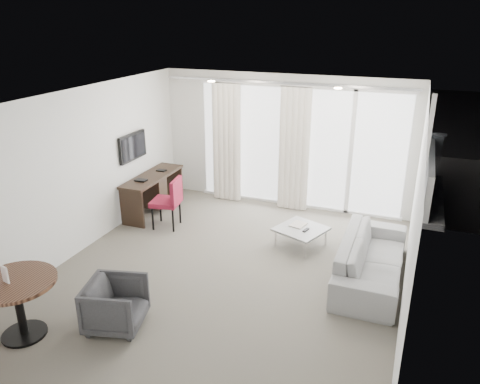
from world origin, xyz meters
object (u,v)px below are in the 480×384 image
(desk, at_px, (153,194))
(round_table, at_px, (20,308))
(tub_armchair, at_px, (116,305))
(coffee_table, at_px, (301,237))
(desk_chair, at_px, (166,203))
(rattan_chair_b, at_px, (378,166))
(sofa, at_px, (372,259))
(rattan_chair_a, at_px, (317,173))

(desk, xyz_separation_m, round_table, (0.50, -3.86, 0.01))
(tub_armchair, distance_m, coffee_table, 3.33)
(desk_chair, bearing_deg, coffee_table, -6.09)
(round_table, relative_size, tub_armchair, 1.39)
(desk, xyz_separation_m, tub_armchair, (1.45, -3.30, -0.06))
(round_table, bearing_deg, desk_chair, 88.69)
(coffee_table, relative_size, rattan_chair_b, 0.96)
(desk, distance_m, desk_chair, 0.78)
(coffee_table, xyz_separation_m, sofa, (1.21, -0.62, 0.16))
(sofa, distance_m, rattan_chair_a, 3.73)
(desk_chair, distance_m, sofa, 3.71)
(tub_armchair, height_order, sofa, sofa)
(round_table, distance_m, coffee_table, 4.31)
(desk_chair, height_order, tub_armchair, desk_chair)
(sofa, height_order, rattan_chair_a, rattan_chair_a)
(desk, bearing_deg, rattan_chair_a, 41.58)
(coffee_table, relative_size, sofa, 0.33)
(sofa, bearing_deg, coffee_table, 62.65)
(round_table, bearing_deg, desk, 97.33)
(rattan_chair_a, bearing_deg, desk, -124.74)
(tub_armchair, xyz_separation_m, rattan_chair_a, (1.24, 5.69, 0.07))
(round_table, xyz_separation_m, coffee_table, (2.54, 3.48, -0.22))
(desk_chair, relative_size, sofa, 0.43)
(rattan_chair_b, bearing_deg, desk, -159.96)
(desk, distance_m, sofa, 4.36)
(desk_chair, bearing_deg, tub_armchair, -81.70)
(desk, distance_m, round_table, 3.89)
(desk_chair, distance_m, rattan_chair_b, 5.12)
(tub_armchair, distance_m, rattan_chair_a, 5.83)
(desk_chair, xyz_separation_m, sofa, (3.67, -0.49, -0.15))
(coffee_table, xyz_separation_m, rattan_chair_b, (0.85, 3.76, 0.21))
(rattan_chair_a, bearing_deg, sofa, -51.77)
(desk, xyz_separation_m, desk_chair, (0.57, -0.52, 0.09))
(round_table, distance_m, rattan_chair_b, 8.00)
(desk, bearing_deg, rattan_chair_b, 40.99)
(desk_chair, height_order, round_table, desk_chair)
(desk, height_order, round_table, round_table)
(tub_armchair, relative_size, rattan_chair_b, 0.91)
(desk, height_order, rattan_chair_a, rattan_chair_a)
(rattan_chair_b, bearing_deg, rattan_chair_a, -161.32)
(desk, relative_size, rattan_chair_a, 2.10)
(desk_chair, distance_m, round_table, 3.35)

